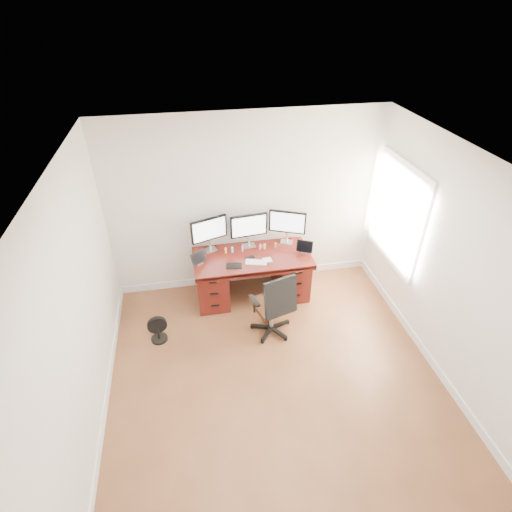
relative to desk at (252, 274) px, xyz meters
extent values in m
plane|color=brown|center=(0.00, -1.83, -0.40)|extent=(4.50, 4.50, 0.00)
cube|color=white|center=(0.00, 0.42, 0.95)|extent=(4.00, 0.10, 2.70)
cube|color=white|center=(2.00, -1.83, 0.95)|extent=(0.10, 4.50, 2.70)
cube|color=white|center=(1.97, -0.33, 1.00)|extent=(0.04, 1.30, 1.50)
cube|color=white|center=(1.95, -0.33, 1.00)|extent=(0.01, 1.15, 1.35)
cube|color=#501510|center=(0.00, -0.03, 0.32)|extent=(1.70, 0.80, 0.05)
cube|color=#501510|center=(-0.60, 0.00, -0.05)|extent=(0.45, 0.70, 0.70)
cube|color=#501510|center=(0.60, 0.00, -0.05)|extent=(0.45, 0.70, 0.70)
cube|color=#3C0E0A|center=(0.00, 0.27, 0.10)|extent=(0.74, 0.03, 0.40)
cylinder|color=black|center=(0.13, -0.81, -0.36)|extent=(0.67, 0.67, 0.08)
cylinder|color=silver|center=(0.13, -0.81, -0.13)|extent=(0.06, 0.06, 0.39)
cube|color=#3D2212|center=(0.13, -0.81, 0.06)|extent=(0.57, 0.56, 0.07)
cube|color=black|center=(0.19, -1.01, 0.35)|extent=(0.44, 0.17, 0.53)
cube|color=black|center=(-0.13, -0.88, 0.24)|extent=(0.12, 0.24, 0.03)
cube|color=black|center=(0.38, -0.73, 0.24)|extent=(0.12, 0.24, 0.03)
cylinder|color=black|center=(-1.41, -0.70, -0.39)|extent=(0.22, 0.22, 0.03)
cylinder|color=black|center=(-1.41, -0.70, -0.28)|extent=(0.04, 0.04, 0.19)
cylinder|color=black|center=(-1.41, -0.70, -0.15)|extent=(0.26, 0.09, 0.26)
cube|color=silver|center=(-0.58, 0.24, 0.35)|extent=(0.22, 0.19, 0.01)
cylinder|color=silver|center=(-0.58, 0.24, 0.44)|extent=(0.04, 0.04, 0.18)
cube|color=black|center=(-0.58, 0.24, 0.70)|extent=(0.53, 0.22, 0.35)
cube|color=white|center=(-0.57, 0.22, 0.70)|extent=(0.47, 0.17, 0.30)
cube|color=silver|center=(0.00, 0.24, 0.35)|extent=(0.19, 0.16, 0.01)
cylinder|color=silver|center=(0.00, 0.24, 0.44)|extent=(0.04, 0.04, 0.18)
cube|color=black|center=(0.00, 0.24, 0.70)|extent=(0.55, 0.09, 0.35)
cube|color=white|center=(0.00, 0.22, 0.70)|extent=(0.50, 0.06, 0.30)
cube|color=silver|center=(0.58, 0.24, 0.35)|extent=(0.22, 0.20, 0.01)
cylinder|color=silver|center=(0.58, 0.24, 0.44)|extent=(0.04, 0.04, 0.18)
cube|color=black|center=(0.58, 0.24, 0.70)|extent=(0.52, 0.25, 0.35)
cube|color=white|center=(0.57, 0.22, 0.70)|extent=(0.46, 0.20, 0.30)
cube|color=silver|center=(-0.77, -0.08, 0.35)|extent=(0.13, 0.12, 0.01)
cube|color=black|center=(-0.77, -0.08, 0.45)|extent=(0.23, 0.20, 0.17)
cube|color=silver|center=(0.77, -0.08, 0.35)|extent=(0.13, 0.12, 0.01)
cube|color=black|center=(0.77, -0.08, 0.45)|extent=(0.24, 0.17, 0.17)
cube|color=silver|center=(0.03, -0.21, 0.36)|extent=(0.33, 0.21, 0.01)
cube|color=#BABCC1|center=(0.19, -0.18, 0.35)|extent=(0.13, 0.13, 0.01)
cube|color=black|center=(-0.29, -0.23, 0.35)|extent=(0.24, 0.17, 0.01)
cube|color=black|center=(-0.04, -0.07, 0.35)|extent=(0.15, 0.11, 0.01)
cylinder|color=#F6B648|center=(-0.37, 0.12, 0.38)|extent=(0.03, 0.03, 0.06)
sphere|color=#F6B648|center=(-0.37, 0.12, 0.42)|extent=(0.04, 0.04, 0.04)
cylinder|color=#4A9CDB|center=(-0.27, 0.12, 0.38)|extent=(0.03, 0.03, 0.06)
sphere|color=#4A9CDB|center=(-0.27, 0.12, 0.42)|extent=(0.04, 0.04, 0.04)
cylinder|color=#A56EE3|center=(-0.12, 0.12, 0.38)|extent=(0.03, 0.03, 0.06)
sphere|color=#A56EE3|center=(-0.12, 0.12, 0.42)|extent=(0.04, 0.04, 0.04)
cylinder|color=pink|center=(0.15, 0.12, 0.38)|extent=(0.03, 0.03, 0.06)
sphere|color=pink|center=(0.15, 0.12, 0.42)|extent=(0.04, 0.04, 0.04)
cylinder|color=#DAC462|center=(0.21, 0.12, 0.38)|extent=(0.03, 0.03, 0.06)
sphere|color=#DAC462|center=(0.21, 0.12, 0.42)|extent=(0.04, 0.04, 0.04)
cylinder|color=brown|center=(0.38, 0.12, 0.38)|extent=(0.03, 0.03, 0.06)
sphere|color=brown|center=(0.38, 0.12, 0.42)|extent=(0.04, 0.04, 0.04)
camera|label=1|loc=(-0.83, -4.73, 3.61)|focal=28.00mm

